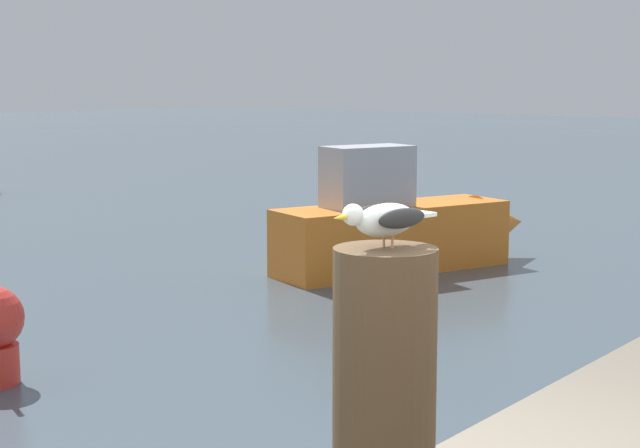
{
  "coord_description": "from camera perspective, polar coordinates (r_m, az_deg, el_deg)",
  "views": [
    {
      "loc": [
        -2.74,
        -2.05,
        2.66
      ],
      "look_at": [
        -0.26,
        -0.1,
        2.2
      ],
      "focal_mm": 57.15,
      "sensor_mm": 36.0,
      "label": 1
    }
  ],
  "objects": [
    {
      "name": "boat_orange",
      "position": [
        14.13,
        4.92,
        -0.17
      ],
      "size": [
        4.14,
        2.28,
        1.73
      ],
      "color": "orange",
      "rests_on": "ground_plane"
    },
    {
      "name": "seagull",
      "position": [
        3.03,
        3.62,
        0.31
      ],
      "size": [
        0.39,
        0.18,
        0.14
      ],
      "color": "tan",
      "rests_on": "mooring_post"
    },
    {
      "name": "mooring_post",
      "position": [
        3.16,
        3.61,
        -9.93
      ],
      "size": [
        0.32,
        0.32,
        0.96
      ],
      "primitive_type": "cylinder",
      "color": "#4C3823",
      "rests_on": "harbor_quay"
    }
  ]
}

